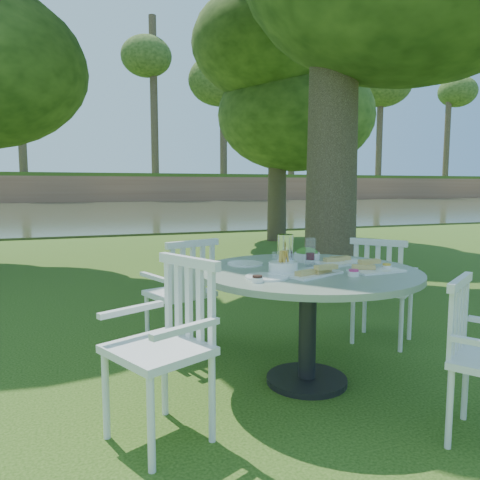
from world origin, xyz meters
The scene contains 9 objects.
ground centered at (0.00, 0.00, 0.00)m, with size 140.00×140.00×0.00m, color #1F3D0C.
table centered at (-0.02, -1.21, 0.66)m, with size 1.50×1.50×0.80m.
chair_ne centered at (0.94, -0.72, 0.54)m, with size 0.63×0.64×0.92m.
chair_nw centered at (-0.67, -0.35, 0.55)m, with size 0.59×0.57×0.94m.
chair_sw centered at (-1.04, -1.56, 0.57)m, with size 0.62×0.64×0.97m.
chair_se centered at (0.48, -2.17, 0.51)m, with size 0.59×0.58×0.87m.
tableware centered at (-0.04, -1.14, 0.85)m, with size 1.08×0.82×0.22m.
river centered at (0.00, 23.00, 0.00)m, with size 100.00×28.00×0.12m, color #2E341F.
far_bank centered at (0.28, 41.12, 7.25)m, with size 100.00×18.00×15.20m.
Camera 1 is at (-1.54, -3.99, 1.36)m, focal length 35.00 mm.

